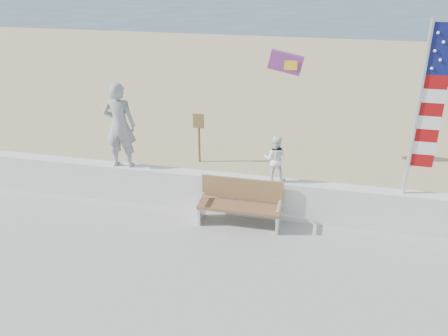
{
  "coord_description": "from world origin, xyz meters",
  "views": [
    {
      "loc": [
        2.33,
        -7.38,
        5.57
      ],
      "look_at": [
        0.2,
        1.8,
        1.35
      ],
      "focal_mm": 38.0,
      "sensor_mm": 36.0,
      "label": 1
    }
  ],
  "objects_px": {
    "bench": "(240,202)",
    "child": "(275,159)",
    "flag": "(426,104)",
    "adult": "(120,125)"
  },
  "relations": [
    {
      "from": "child",
      "to": "bench",
      "type": "distance_m",
      "value": 1.21
    },
    {
      "from": "adult",
      "to": "child",
      "type": "distance_m",
      "value": 3.59
    },
    {
      "from": "bench",
      "to": "flag",
      "type": "xyz_separation_m",
      "value": [
        3.48,
        0.45,
        2.3
      ]
    },
    {
      "from": "adult",
      "to": "child",
      "type": "height_order",
      "value": "adult"
    },
    {
      "from": "bench",
      "to": "flag",
      "type": "bearing_deg",
      "value": 7.44
    },
    {
      "from": "child",
      "to": "adult",
      "type": "bearing_deg",
      "value": -2.09
    },
    {
      "from": "bench",
      "to": "child",
      "type": "bearing_deg",
      "value": 34.63
    },
    {
      "from": "bench",
      "to": "adult",
      "type": "bearing_deg",
      "value": 171.09
    },
    {
      "from": "adult",
      "to": "child",
      "type": "relative_size",
      "value": 1.93
    },
    {
      "from": "adult",
      "to": "bench",
      "type": "height_order",
      "value": "adult"
    }
  ]
}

